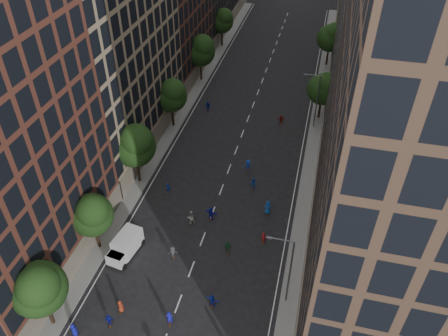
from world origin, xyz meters
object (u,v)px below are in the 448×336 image
cargo_van (125,246)px  skater_0 (74,330)px  streetlamp_near (288,268)px  skater_1 (169,318)px  streetlamp_far (316,99)px

cargo_van → skater_0: bearing=-84.8°
streetlamp_near → skater_0: (-18.87, -8.60, -4.37)m
cargo_van → skater_1: (7.70, -7.13, -0.41)m
streetlamp_far → cargo_van: 36.25m
streetlamp_near → streetlamp_far: same height
streetlamp_near → cargo_van: streetlamp_near is taller
streetlamp_near → skater_0: size_ratio=5.65×
cargo_van → skater_1: 10.50m
cargo_van → streetlamp_far: bearing=68.9°
streetlamp_near → cargo_van: bearing=174.2°
streetlamp_near → streetlamp_far: size_ratio=1.00×
streetlamp_near → streetlamp_far: (0.00, 33.00, 0.00)m
streetlamp_near → skater_1: 12.46m
streetlamp_far → skater_0: streetlamp_far is taller
skater_0 → streetlamp_near: bearing=-152.0°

